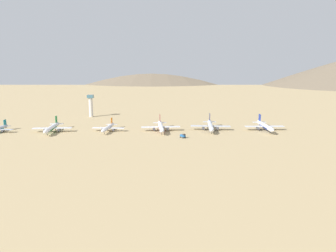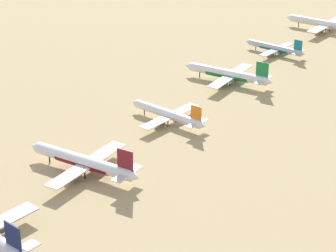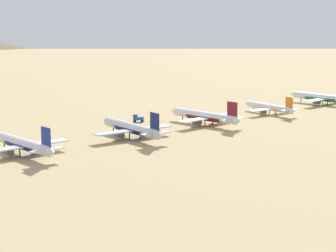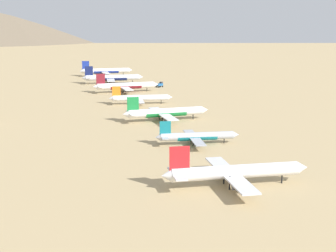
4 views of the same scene
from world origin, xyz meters
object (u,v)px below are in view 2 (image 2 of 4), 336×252
parked_jet_1 (275,48)px  parked_jet_4 (84,162)px  parked_jet_2 (228,74)px  parked_jet_0 (324,24)px  parked_jet_3 (168,114)px

parked_jet_1 → parked_jet_4: parked_jet_4 is taller
parked_jet_2 → parked_jet_4: parked_jet_4 is taller
parked_jet_0 → parked_jet_4: bearing=90.8°
parked_jet_4 → parked_jet_2: bearing=-87.4°
parked_jet_0 → parked_jet_3: 159.15m
parked_jet_3 → parked_jet_4: 51.22m
parked_jet_2 → parked_jet_0: bearing=-91.0°
parked_jet_0 → parked_jet_2: size_ratio=1.06×
parked_jet_0 → parked_jet_4: (-2.85, 210.34, -0.19)m
parked_jet_1 → parked_jet_4: 155.57m
parked_jet_4 → parked_jet_3: bearing=-88.7°
parked_jet_2 → parked_jet_3: parked_jet_2 is taller
parked_jet_0 → parked_jet_2: parked_jet_0 is taller
parked_jet_2 → parked_jet_3: bearing=93.9°
parked_jet_0 → parked_jet_4: parked_jet_0 is taller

